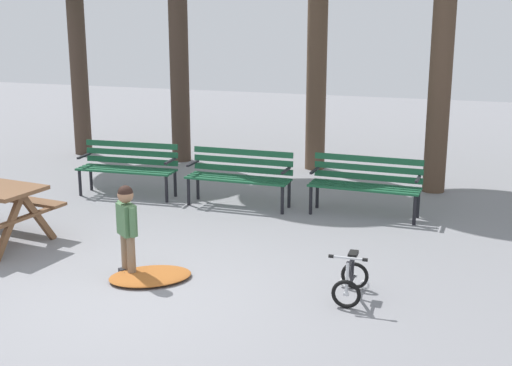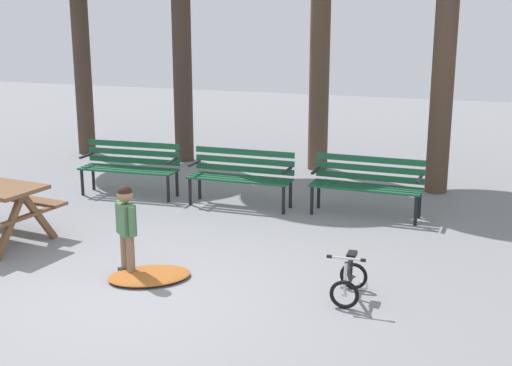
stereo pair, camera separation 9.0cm
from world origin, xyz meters
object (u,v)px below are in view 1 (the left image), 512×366
object	(u,v)px
park_bench_far_left	(129,164)
park_bench_right	(366,181)
child_standing	(127,223)
kids_bicycle	(351,280)
park_bench_left	(240,173)

from	to	relation	value
park_bench_far_left	park_bench_right	size ratio (longest dim) A/B	1.01
child_standing	kids_bicycle	bearing A→B (deg)	4.41
park_bench_far_left	park_bench_right	distance (m)	3.81
park_bench_left	child_standing	world-z (taller)	child_standing
park_bench_far_left	child_standing	distance (m)	3.54
child_standing	kids_bicycle	world-z (taller)	child_standing
park_bench_far_left	child_standing	world-z (taller)	child_standing
park_bench_left	kids_bicycle	world-z (taller)	park_bench_left
park_bench_right	kids_bicycle	distance (m)	3.08
park_bench_left	park_bench_far_left	bearing A→B (deg)	-179.37
park_bench_left	park_bench_right	size ratio (longest dim) A/B	1.00
child_standing	kids_bicycle	distance (m)	2.53
child_standing	park_bench_left	bearing A→B (deg)	86.61
park_bench_far_left	park_bench_left	size ratio (longest dim) A/B	1.01
kids_bicycle	park_bench_right	bearing A→B (deg)	97.60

